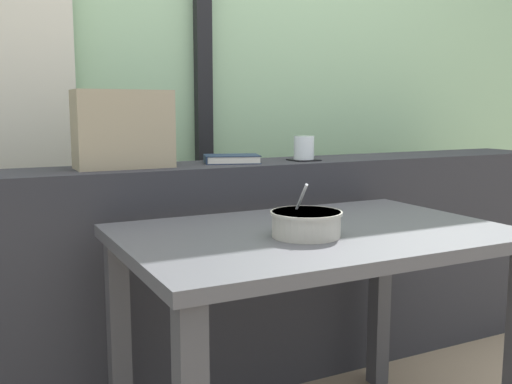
{
  "coord_description": "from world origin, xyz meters",
  "views": [
    {
      "loc": [
        -0.97,
        -1.38,
        1.04
      ],
      "look_at": [
        -0.06,
        0.42,
        0.75
      ],
      "focal_mm": 40.53,
      "sensor_mm": 36.0,
      "label": 1
    }
  ],
  "objects_px": {
    "breakfast_table": "(314,267)",
    "coaster_square": "(304,160)",
    "juice_glass": "(304,149)",
    "closed_book": "(231,159)",
    "soup_bowl": "(306,224)",
    "throw_pillow": "(123,129)"
  },
  "relations": [
    {
      "from": "breakfast_table",
      "to": "juice_glass",
      "type": "relative_size",
      "value": 12.02
    },
    {
      "from": "coaster_square",
      "to": "throw_pillow",
      "type": "relative_size",
      "value": 0.31
    },
    {
      "from": "closed_book",
      "to": "soup_bowl",
      "type": "height_order",
      "value": "closed_book"
    },
    {
      "from": "breakfast_table",
      "to": "coaster_square",
      "type": "xyz_separation_m",
      "value": [
        0.3,
        0.55,
        0.25
      ]
    },
    {
      "from": "juice_glass",
      "to": "closed_book",
      "type": "xyz_separation_m",
      "value": [
        -0.29,
        0.04,
        -0.03
      ]
    },
    {
      "from": "throw_pillow",
      "to": "soup_bowl",
      "type": "xyz_separation_m",
      "value": [
        0.32,
        -0.65,
        -0.24
      ]
    },
    {
      "from": "closed_book",
      "to": "juice_glass",
      "type": "bearing_deg",
      "value": -8.07
    },
    {
      "from": "coaster_square",
      "to": "juice_glass",
      "type": "bearing_deg",
      "value": 0.0
    },
    {
      "from": "throw_pillow",
      "to": "coaster_square",
      "type": "bearing_deg",
      "value": -2.87
    },
    {
      "from": "coaster_square",
      "to": "closed_book",
      "type": "relative_size",
      "value": 0.43
    },
    {
      "from": "breakfast_table",
      "to": "closed_book",
      "type": "xyz_separation_m",
      "value": [
        0.01,
        0.59,
        0.26
      ]
    },
    {
      "from": "juice_glass",
      "to": "closed_book",
      "type": "bearing_deg",
      "value": 171.93
    },
    {
      "from": "coaster_square",
      "to": "juice_glass",
      "type": "height_order",
      "value": "juice_glass"
    },
    {
      "from": "closed_book",
      "to": "throw_pillow",
      "type": "xyz_separation_m",
      "value": [
        -0.4,
        -0.01,
        0.12
      ]
    },
    {
      "from": "breakfast_table",
      "to": "closed_book",
      "type": "relative_size",
      "value": 4.66
    },
    {
      "from": "breakfast_table",
      "to": "throw_pillow",
      "type": "distance_m",
      "value": 0.8
    },
    {
      "from": "breakfast_table",
      "to": "soup_bowl",
      "type": "xyz_separation_m",
      "value": [
        -0.07,
        -0.07,
        0.14
      ]
    },
    {
      "from": "closed_book",
      "to": "soup_bowl",
      "type": "distance_m",
      "value": 0.67
    },
    {
      "from": "juice_glass",
      "to": "soup_bowl",
      "type": "height_order",
      "value": "juice_glass"
    },
    {
      "from": "breakfast_table",
      "to": "throw_pillow",
      "type": "bearing_deg",
      "value": 123.77
    },
    {
      "from": "throw_pillow",
      "to": "soup_bowl",
      "type": "relative_size",
      "value": 1.67
    },
    {
      "from": "soup_bowl",
      "to": "closed_book",
      "type": "bearing_deg",
      "value": 83.05
    }
  ]
}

